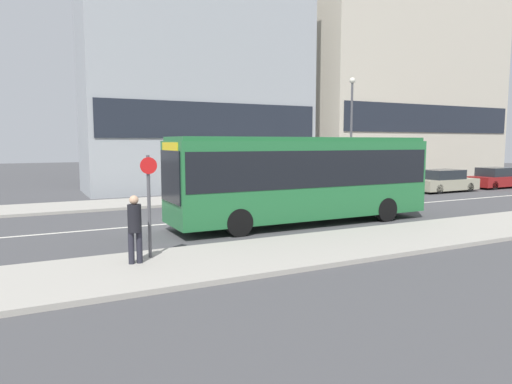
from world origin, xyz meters
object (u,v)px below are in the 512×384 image
city_bus (303,174)px  parked_car_0 (381,185)px  pedestrian_near_stop (135,225)px  bus_stop_sign (149,198)px  street_lamp (351,123)px  parked_car_1 (444,181)px  parked_car_2 (496,178)px

city_bus → parked_car_0: size_ratio=2.59×
pedestrian_near_stop → bus_stop_sign: bus_stop_sign is taller
bus_stop_sign → street_lamp: size_ratio=0.39×
pedestrian_near_stop → street_lamp: street_lamp is taller
street_lamp → city_bus: bearing=-138.0°
parked_car_0 → bus_stop_sign: bus_stop_sign is taller
city_bus → parked_car_1: 15.47m
parked_car_1 → street_lamp: size_ratio=0.65×
parked_car_1 → bus_stop_sign: size_ratio=1.65×
parked_car_0 → street_lamp: 4.18m
city_bus → parked_car_0: city_bus is taller
city_bus → bus_stop_sign: size_ratio=3.89×
parked_car_0 → bus_stop_sign: bearing=-151.1°
city_bus → street_lamp: (8.29, 7.48, 2.42)m
parked_car_0 → pedestrian_near_stop: pedestrian_near_stop is taller
parked_car_1 → bus_stop_sign: 22.82m
parked_car_2 → pedestrian_near_stop: bearing=-161.1°
parked_car_0 → parked_car_1: bearing=-1.8°
bus_stop_sign → parked_car_2: bearing=18.4°
bus_stop_sign → city_bus: bearing=24.3°
city_bus → parked_car_1: size_ratio=2.36×
parked_car_2 → pedestrian_near_stop: pedestrian_near_stop is taller
parked_car_1 → pedestrian_near_stop: (-21.57, -9.10, 0.45)m
parked_car_2 → pedestrian_near_stop: 28.32m
city_bus → bus_stop_sign: bearing=-151.3°
parked_car_1 → bus_stop_sign: bearing=-157.7°
bus_stop_sign → pedestrian_near_stop: bearing=-137.8°
parked_car_0 → pedestrian_near_stop: (-16.45, -9.26, 0.46)m
parked_car_1 → street_lamp: bearing=163.0°
parked_car_0 → street_lamp: bearing=119.2°
parked_car_2 → pedestrian_near_stop: size_ratio=2.34×
pedestrian_near_stop → city_bus: bearing=28.8°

